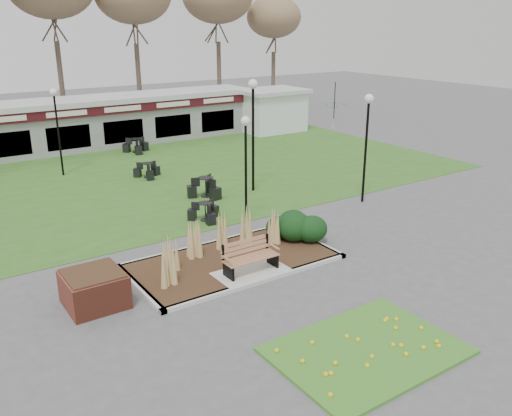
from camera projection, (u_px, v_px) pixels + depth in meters
ground at (254, 277)px, 15.95m from camera, size 100.00×100.00×0.00m
lawn at (111, 182)px, 25.34m from camera, size 34.00×16.00×0.02m
flower_bed at (366, 349)px, 12.32m from camera, size 4.20×3.00×0.16m
planting_bed at (263, 242)px, 17.56m from camera, size 6.75×3.40×1.27m
park_bench at (249, 256)px, 15.95m from camera, size 1.70×0.66×0.93m
brick_planter at (94, 289)px, 14.25m from camera, size 1.50×1.50×0.95m
food_pavilion at (61, 125)px, 31.09m from camera, size 24.60×3.40×2.90m
service_hut at (271, 110)px, 36.71m from camera, size 4.40×3.40×2.83m
tree_backdrop at (14, 1)px, 35.13m from camera, size 47.24×5.24×10.36m
lamp_post_near_left at (246, 147)px, 19.20m from camera, size 0.33×0.33×4.01m
lamp_post_near_right at (367, 125)px, 21.56m from camera, size 0.37×0.37×4.44m
lamp_post_mid_right at (56, 113)px, 25.49m from camera, size 0.35×0.35×4.18m
lamp_post_far_right at (253, 111)px, 22.91m from camera, size 0.40×0.40×4.86m
bistro_set_a at (148, 173)px, 26.00m from camera, size 1.30×1.26×0.70m
bistro_set_b at (206, 190)px, 23.17m from camera, size 1.54×1.48×0.83m
bistro_set_c at (205, 214)px, 20.39m from camera, size 1.29×1.20×0.69m
bistro_set_d at (136, 148)px, 30.92m from camera, size 1.48×1.44×0.80m
patio_umbrella at (334, 116)px, 33.36m from camera, size 2.38×2.41×2.54m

